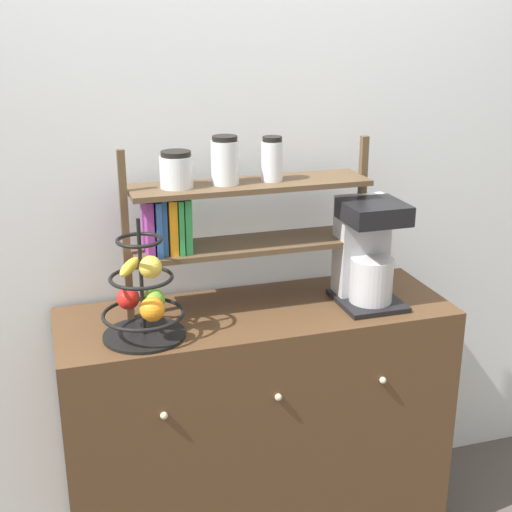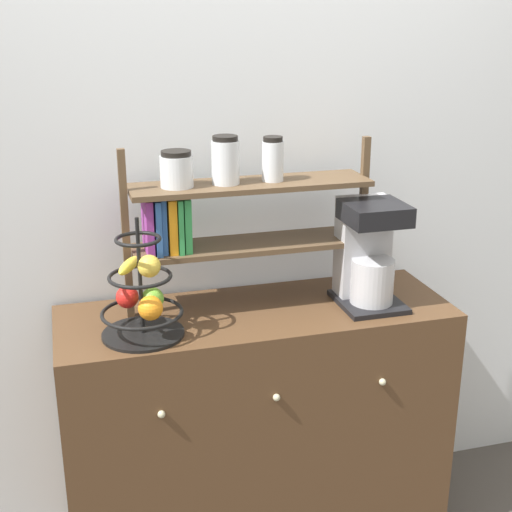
# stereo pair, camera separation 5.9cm
# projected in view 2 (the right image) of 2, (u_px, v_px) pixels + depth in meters

# --- Properties ---
(wall_back) EXTENTS (7.00, 0.05, 2.60)m
(wall_back) POSITION_uv_depth(u_px,v_px,m) (235.00, 182.00, 2.55)
(wall_back) COLOR silver
(wall_back) RESTS_ON ground_plane
(sideboard) EXTENTS (1.34, 0.48, 0.92)m
(sideboard) POSITION_uv_depth(u_px,v_px,m) (256.00, 427.00, 2.57)
(sideboard) COLOR #4C331E
(sideboard) RESTS_ON ground_plane
(coffee_maker) EXTENTS (0.21, 0.25, 0.37)m
(coffee_maker) POSITION_uv_depth(u_px,v_px,m) (368.00, 253.00, 2.43)
(coffee_maker) COLOR black
(coffee_maker) RESTS_ON sideboard
(fruit_stand) EXTENTS (0.26, 0.26, 0.38)m
(fruit_stand) POSITION_uv_depth(u_px,v_px,m) (142.00, 298.00, 2.20)
(fruit_stand) COLOR black
(fruit_stand) RESTS_ON sideboard
(shelf_hutch) EXTENTS (0.85, 0.20, 0.59)m
(shelf_hutch) POSITION_uv_depth(u_px,v_px,m) (221.00, 205.00, 2.34)
(shelf_hutch) COLOR brown
(shelf_hutch) RESTS_ON sideboard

